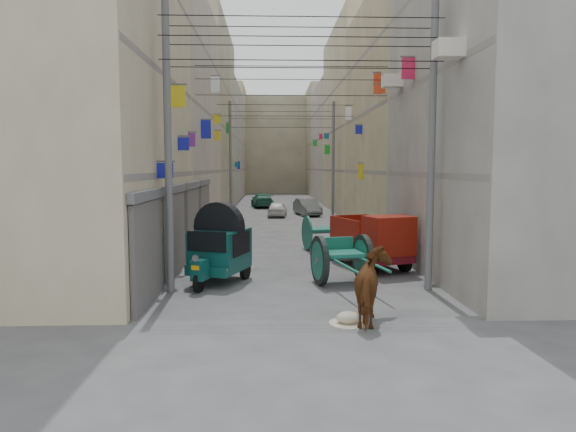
{
  "coord_description": "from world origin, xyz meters",
  "views": [
    {
      "loc": [
        -0.85,
        -8.06,
        3.44
      ],
      "look_at": [
        -0.34,
        6.5,
        2.05
      ],
      "focal_mm": 32.0,
      "sensor_mm": 36.0,
      "label": 1
    }
  ],
  "objects_px": {
    "auto_rickshaw": "(219,246)",
    "mini_truck": "(376,243)",
    "distant_car_white": "(277,209)",
    "feed_sack": "(349,318)",
    "horse": "(374,286)",
    "distant_car_green": "(262,200)",
    "distant_car_grey": "(307,207)",
    "tonga_cart": "(342,258)",
    "second_cart": "(325,231)"
  },
  "relations": [
    {
      "from": "mini_truck",
      "to": "distant_car_green",
      "type": "relative_size",
      "value": 0.88
    },
    {
      "from": "auto_rickshaw",
      "to": "second_cart",
      "type": "bearing_deg",
      "value": 77.35
    },
    {
      "from": "horse",
      "to": "distant_car_green",
      "type": "distance_m",
      "value": 33.34
    },
    {
      "from": "auto_rickshaw",
      "to": "distant_car_grey",
      "type": "bearing_deg",
      "value": 98.48
    },
    {
      "from": "feed_sack",
      "to": "distant_car_green",
      "type": "bearing_deg",
      "value": 94.14
    },
    {
      "from": "tonga_cart",
      "to": "distant_car_grey",
      "type": "height_order",
      "value": "tonga_cart"
    },
    {
      "from": "auto_rickshaw",
      "to": "mini_truck",
      "type": "xyz_separation_m",
      "value": [
        5.1,
        1.77,
        -0.19
      ]
    },
    {
      "from": "mini_truck",
      "to": "second_cart",
      "type": "distance_m",
      "value": 4.47
    },
    {
      "from": "horse",
      "to": "distant_car_green",
      "type": "relative_size",
      "value": 0.46
    },
    {
      "from": "mini_truck",
      "to": "distant_car_grey",
      "type": "bearing_deg",
      "value": 73.85
    },
    {
      "from": "auto_rickshaw",
      "to": "distant_car_white",
      "type": "height_order",
      "value": "auto_rickshaw"
    },
    {
      "from": "feed_sack",
      "to": "distant_car_grey",
      "type": "xyz_separation_m",
      "value": [
        0.95,
        25.67,
        0.47
      ]
    },
    {
      "from": "tonga_cart",
      "to": "mini_truck",
      "type": "bearing_deg",
      "value": 43.65
    },
    {
      "from": "tonga_cart",
      "to": "horse",
      "type": "distance_m",
      "value": 3.83
    },
    {
      "from": "horse",
      "to": "distant_car_grey",
      "type": "bearing_deg",
      "value": -80.92
    },
    {
      "from": "feed_sack",
      "to": "horse",
      "type": "bearing_deg",
      "value": 6.74
    },
    {
      "from": "distant_car_grey",
      "to": "distant_car_green",
      "type": "relative_size",
      "value": 0.88
    },
    {
      "from": "tonga_cart",
      "to": "second_cart",
      "type": "relative_size",
      "value": 1.79
    },
    {
      "from": "distant_car_white",
      "to": "feed_sack",
      "type": "bearing_deg",
      "value": 96.83
    },
    {
      "from": "horse",
      "to": "mini_truck",
      "type": "bearing_deg",
      "value": -92.25
    },
    {
      "from": "feed_sack",
      "to": "horse",
      "type": "distance_m",
      "value": 0.89
    },
    {
      "from": "feed_sack",
      "to": "distant_car_white",
      "type": "relative_size",
      "value": 0.17
    },
    {
      "from": "feed_sack",
      "to": "distant_car_grey",
      "type": "height_order",
      "value": "distant_car_grey"
    },
    {
      "from": "auto_rickshaw",
      "to": "horse",
      "type": "bearing_deg",
      "value": -27.91
    },
    {
      "from": "auto_rickshaw",
      "to": "distant_car_white",
      "type": "bearing_deg",
      "value": 103.9
    },
    {
      "from": "distant_car_white",
      "to": "distant_car_grey",
      "type": "relative_size",
      "value": 0.85
    },
    {
      "from": "auto_rickshaw",
      "to": "horse",
      "type": "relative_size",
      "value": 1.4
    },
    {
      "from": "mini_truck",
      "to": "distant_car_white",
      "type": "xyz_separation_m",
      "value": [
        -3.06,
        18.85,
        -0.37
      ]
    },
    {
      "from": "mini_truck",
      "to": "distant_car_white",
      "type": "distance_m",
      "value": 19.11
    },
    {
      "from": "second_cart",
      "to": "distant_car_grey",
      "type": "distance_m",
      "value": 15.39
    },
    {
      "from": "tonga_cart",
      "to": "mini_truck",
      "type": "height_order",
      "value": "mini_truck"
    },
    {
      "from": "tonga_cart",
      "to": "feed_sack",
      "type": "relative_size",
      "value": 6.28
    },
    {
      "from": "auto_rickshaw",
      "to": "mini_truck",
      "type": "relative_size",
      "value": 0.75
    },
    {
      "from": "distant_car_grey",
      "to": "second_cart",
      "type": "bearing_deg",
      "value": -102.48
    },
    {
      "from": "distant_car_white",
      "to": "distant_car_grey",
      "type": "distance_m",
      "value": 2.31
    },
    {
      "from": "distant_car_grey",
      "to": "distant_car_green",
      "type": "height_order",
      "value": "distant_car_grey"
    },
    {
      "from": "mini_truck",
      "to": "feed_sack",
      "type": "distance_m",
      "value": 6.33
    },
    {
      "from": "second_cart",
      "to": "horse",
      "type": "xyz_separation_m",
      "value": [
        0.01,
        -10.21,
        0.05
      ]
    },
    {
      "from": "auto_rickshaw",
      "to": "distant_car_white",
      "type": "xyz_separation_m",
      "value": [
        2.03,
        20.63,
        -0.55
      ]
    },
    {
      "from": "distant_car_grey",
      "to": "distant_car_green",
      "type": "distance_m",
      "value": 8.31
    },
    {
      "from": "horse",
      "to": "distant_car_green",
      "type": "height_order",
      "value": "horse"
    },
    {
      "from": "distant_car_white",
      "to": "horse",
      "type": "bearing_deg",
      "value": 98.16
    },
    {
      "from": "tonga_cart",
      "to": "distant_car_white",
      "type": "distance_m",
      "value": 21.02
    },
    {
      "from": "feed_sack",
      "to": "mini_truck",
      "type": "bearing_deg",
      "value": 72.83
    },
    {
      "from": "second_cart",
      "to": "distant_car_white",
      "type": "relative_size",
      "value": 0.6
    },
    {
      "from": "mini_truck",
      "to": "distant_car_grey",
      "type": "distance_m",
      "value": 19.69
    },
    {
      "from": "horse",
      "to": "distant_car_white",
      "type": "bearing_deg",
      "value": -75.97
    },
    {
      "from": "mini_truck",
      "to": "second_cart",
      "type": "relative_size",
      "value": 1.92
    },
    {
      "from": "mini_truck",
      "to": "second_cart",
      "type": "xyz_separation_m",
      "value": [
        -1.28,
        4.28,
        -0.13
      ]
    },
    {
      "from": "horse",
      "to": "feed_sack",
      "type": "bearing_deg",
      "value": 16.65
    }
  ]
}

